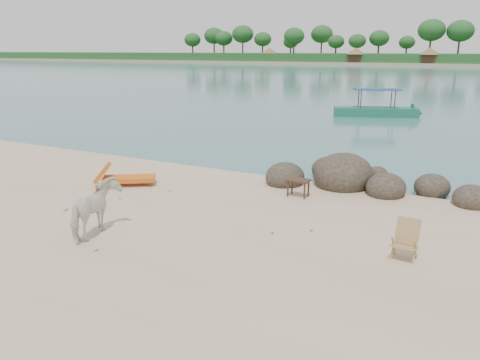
% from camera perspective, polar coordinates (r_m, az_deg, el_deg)
% --- Properties ---
extents(water, '(400.00, 400.00, 0.00)m').
position_cam_1_polar(water, '(98.34, 24.83, 11.78)').
color(water, '#386570').
rests_on(water, ground).
extents(far_shore, '(420.00, 90.00, 1.40)m').
position_cam_1_polar(far_shore, '(178.22, 26.54, 12.68)').
color(far_shore, tan).
rests_on(far_shore, ground).
extents(far_scenery, '(420.00, 18.00, 9.50)m').
position_cam_1_polar(far_scenery, '(144.90, 26.22, 13.66)').
color(far_scenery, '#1E4C1E').
rests_on(far_scenery, ground).
extents(boulders, '(6.53, 3.01, 1.39)m').
position_cam_1_polar(boulders, '(15.09, 13.81, 0.07)').
color(boulders, '#302820').
rests_on(boulders, ground).
extents(cow, '(1.04, 1.63, 1.27)m').
position_cam_1_polar(cow, '(11.20, -17.20, -3.58)').
color(cow, white).
rests_on(cow, ground).
extents(side_table, '(0.66, 0.44, 0.52)m').
position_cam_1_polar(side_table, '(13.74, 7.10, -1.09)').
color(side_table, '#331B14').
rests_on(side_table, ground).
extents(lounge_chair, '(2.07, 1.72, 0.61)m').
position_cam_1_polar(lounge_chair, '(15.21, -13.38, 0.40)').
color(lounge_chair, orange).
rests_on(lounge_chair, ground).
extents(deck_chair, '(0.57, 0.62, 0.81)m').
position_cam_1_polar(deck_chair, '(10.17, 19.47, -7.15)').
color(deck_chair, tan).
rests_on(deck_chair, ground).
extents(boat_near, '(6.02, 3.41, 2.89)m').
position_cam_1_polar(boat_near, '(32.10, 16.34, 10.11)').
color(boat_near, '#1A674C').
rests_on(boat_near, water).
extents(dead_leaves, '(6.79, 5.97, 0.00)m').
position_cam_1_polar(dead_leaves, '(12.63, -13.22, -4.13)').
color(dead_leaves, brown).
rests_on(dead_leaves, ground).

